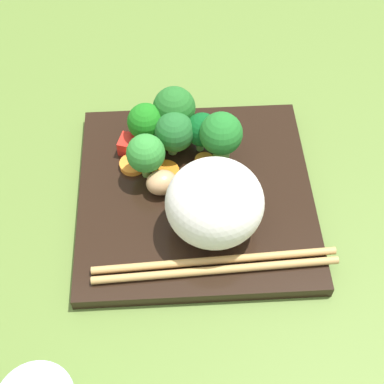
{
  "coord_description": "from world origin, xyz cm",
  "views": [
    {
      "loc": [
        -38.16,
        4.53,
        52.24
      ],
      "look_at": [
        -1.62,
        0.58,
        3.49
      ],
      "focal_mm": 53.78,
      "sensor_mm": 36.0,
      "label": 1
    }
  ],
  "objects_px": {
    "rice_mound": "(215,203)",
    "broccoli_floret_4": "(174,132)",
    "chopstick_pair": "(215,265)",
    "carrot_slice_5": "(204,161)",
    "square_plate": "(196,195)"
  },
  "relations": [
    {
      "from": "rice_mound",
      "to": "broccoli_floret_4",
      "type": "distance_m",
      "value": 0.11
    },
    {
      "from": "broccoli_floret_4",
      "to": "chopstick_pair",
      "type": "height_order",
      "value": "broccoli_floret_4"
    },
    {
      "from": "broccoli_floret_4",
      "to": "chopstick_pair",
      "type": "distance_m",
      "value": 0.16
    },
    {
      "from": "rice_mound",
      "to": "chopstick_pair",
      "type": "bearing_deg",
      "value": 174.7
    },
    {
      "from": "rice_mound",
      "to": "chopstick_pair",
      "type": "relative_size",
      "value": 0.4
    },
    {
      "from": "square_plate",
      "to": "chopstick_pair",
      "type": "distance_m",
      "value": 0.1
    },
    {
      "from": "square_plate",
      "to": "rice_mound",
      "type": "height_order",
      "value": "rice_mound"
    },
    {
      "from": "rice_mound",
      "to": "chopstick_pair",
      "type": "distance_m",
      "value": 0.06
    },
    {
      "from": "square_plate",
      "to": "rice_mound",
      "type": "distance_m",
      "value": 0.07
    },
    {
      "from": "square_plate",
      "to": "carrot_slice_5",
      "type": "relative_size",
      "value": 11.46
    },
    {
      "from": "square_plate",
      "to": "rice_mound",
      "type": "xyz_separation_m",
      "value": [
        -0.05,
        -0.01,
        0.05
      ]
    },
    {
      "from": "rice_mound",
      "to": "broccoli_floret_4",
      "type": "xyz_separation_m",
      "value": [
        0.11,
        0.03,
        -0.01
      ]
    },
    {
      "from": "chopstick_pair",
      "to": "carrot_slice_5",
      "type": "bearing_deg",
      "value": 88.41
    },
    {
      "from": "carrot_slice_5",
      "to": "square_plate",
      "type": "bearing_deg",
      "value": 159.55
    },
    {
      "from": "rice_mound",
      "to": "carrot_slice_5",
      "type": "xyz_separation_m",
      "value": [
        0.09,
        -0.0,
        -0.04
      ]
    }
  ]
}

